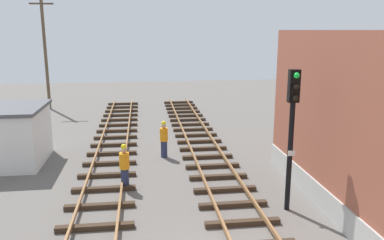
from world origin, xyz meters
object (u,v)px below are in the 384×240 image
object	(u,v)px
utility_pole_far	(45,53)
track_worker_foreground	(164,139)
track_worker_distant	(125,167)
control_hut	(13,135)
signal_mast	(292,124)

from	to	relation	value
utility_pole_far	track_worker_foreground	size ratio (longest dim) A/B	4.60
utility_pole_far	track_worker_distant	size ratio (longest dim) A/B	4.60
control_hut	track_worker_foreground	bearing A→B (deg)	-0.42
signal_mast	track_worker_foreground	xyz separation A→B (m)	(-3.99, 6.45, -2.22)
utility_pole_far	track_worker_foreground	bearing A→B (deg)	-58.03
signal_mast	track_worker_distant	distance (m)	6.75
track_worker_foreground	track_worker_distant	world-z (taller)	same
signal_mast	track_worker_foreground	bearing A→B (deg)	121.71
signal_mast	control_hut	xyz separation A→B (m)	(-11.16, 6.51, -1.76)
track_worker_distant	signal_mast	bearing A→B (deg)	-24.74
utility_pole_far	control_hut	bearing A→B (deg)	-84.53
signal_mast	utility_pole_far	bearing A→B (deg)	121.89
signal_mast	track_worker_foreground	world-z (taller)	signal_mast
utility_pole_far	track_worker_distant	bearing A→B (deg)	-68.98
control_hut	track_worker_distant	distance (m)	6.62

